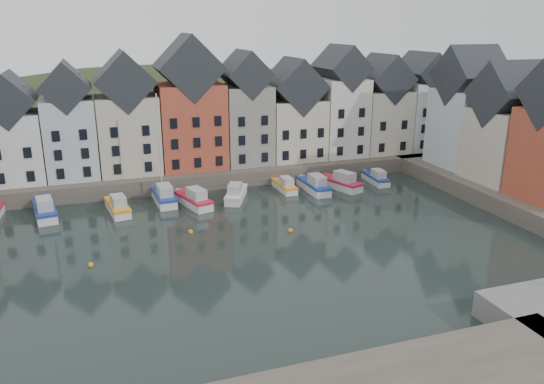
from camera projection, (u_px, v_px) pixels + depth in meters
name	position (u px, v px, depth m)	size (l,w,h in m)	color
ground	(249.00, 259.00, 49.36)	(260.00, 260.00, 0.00)	black
far_quay	(190.00, 169.00, 76.12)	(90.00, 16.00, 2.00)	#4E443C
right_quay	(539.00, 199.00, 63.16)	(14.00, 54.00, 2.00)	#4E443C
hillside	(171.00, 229.00, 105.32)	(153.60, 70.40, 64.00)	#243018
far_terrace	(213.00, 115.00, 72.93)	(72.37, 8.16, 17.78)	beige
right_terrace	(511.00, 126.00, 65.03)	(8.30, 24.25, 16.36)	silver
mooring_buoys	(196.00, 241.00, 52.90)	(20.50, 5.50, 0.50)	orange
boat_b	(45.00, 210.00, 59.82)	(3.17, 7.26, 2.70)	silver
boat_c	(118.00, 207.00, 61.19)	(2.79, 6.59, 2.45)	silver
boat_d	(164.00, 196.00, 64.63)	(2.47, 7.10, 13.40)	silver
boat_e	(194.00, 200.00, 63.49)	(3.93, 7.08, 2.60)	silver
boat_f	(236.00, 194.00, 65.78)	(4.41, 6.61, 2.44)	silver
boat_g	(285.00, 186.00, 69.41)	(1.82, 5.61, 2.14)	silver
boat_h	(314.00, 186.00, 68.98)	(2.26, 6.92, 2.64)	silver
boat_i	(340.00, 183.00, 70.26)	(4.44, 7.29, 2.68)	silver
boat_j	(376.00, 178.00, 72.77)	(2.13, 5.82, 2.20)	silver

